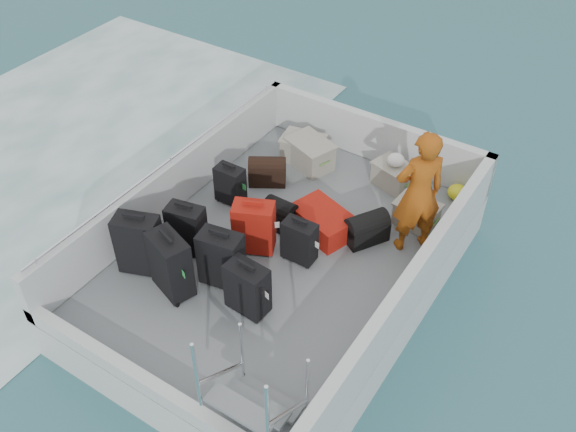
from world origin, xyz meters
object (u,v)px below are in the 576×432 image
object	(u,v)px
suitcase_2	(230,185)
crate_3	(416,215)
crate_1	(310,154)
suitcase_1	(187,230)
suitcase_3	(171,265)
suitcase_6	(247,289)
suitcase_8	(323,221)
crate_2	(394,176)
suitcase_7	(299,242)
suitcase_4	(221,259)
suitcase_0	(139,245)
crate_0	(303,149)
passenger	(419,193)
suitcase_5	(254,228)

from	to	relation	value
suitcase_2	crate_3	world-z (taller)	suitcase_2
crate_1	crate_3	bearing A→B (deg)	-10.84
suitcase_1	suitcase_3	world-z (taller)	suitcase_3
suitcase_6	suitcase_8	distance (m)	1.62
suitcase_3	crate_2	xyz separation A→B (m)	(1.29, 3.20, -0.24)
suitcase_7	crate_2	bearing A→B (deg)	79.48
suitcase_8	suitcase_2	bearing A→B (deg)	115.53
suitcase_7	suitcase_8	distance (m)	0.62
suitcase_4	suitcase_8	bearing A→B (deg)	59.36
suitcase_0	suitcase_3	distance (m)	0.54
suitcase_4	crate_3	world-z (taller)	suitcase_4
suitcase_4	suitcase_8	world-z (taller)	suitcase_4
crate_0	passenger	xyz separation A→B (m)	(2.13, -0.83, 0.68)
suitcase_6	suitcase_2	bearing A→B (deg)	136.62
suitcase_5	passenger	world-z (taller)	passenger
suitcase_0	suitcase_1	world-z (taller)	suitcase_0
suitcase_3	crate_1	size ratio (longest dim) A/B	1.25
suitcase_6	crate_2	world-z (taller)	suitcase_6
suitcase_8	crate_3	bearing A→B (deg)	-32.84
passenger	crate_2	bearing A→B (deg)	-99.53
passenger	suitcase_0	bearing A→B (deg)	-5.58
suitcase_7	crate_1	world-z (taller)	suitcase_7
suitcase_3	crate_2	world-z (taller)	suitcase_3
suitcase_1	crate_0	bearing A→B (deg)	74.07
suitcase_2	crate_2	size ratio (longest dim) A/B	1.05
suitcase_3	passenger	world-z (taller)	passenger
crate_0	passenger	distance (m)	2.38
suitcase_5	suitcase_6	world-z (taller)	suitcase_5
suitcase_4	crate_3	size ratio (longest dim) A/B	1.40
suitcase_0	suitcase_4	distance (m)	1.01
suitcase_3	suitcase_7	xyz separation A→B (m)	(0.97, 1.24, -0.11)
suitcase_0	crate_3	bearing A→B (deg)	26.04
suitcase_7	passenger	world-z (taller)	passenger
suitcase_0	crate_0	size ratio (longest dim) A/B	1.37
suitcase_3	crate_1	xyz separation A→B (m)	(0.06, 2.97, -0.21)
crate_1	crate_0	bearing A→B (deg)	156.03
suitcase_1	suitcase_7	xyz separation A→B (m)	(1.25, 0.62, -0.05)
suitcase_2	crate_1	bearing A→B (deg)	69.08
crate_0	crate_3	size ratio (longest dim) A/B	1.11
suitcase_1	suitcase_6	bearing A→B (deg)	-29.65
crate_1	suitcase_4	bearing A→B (deg)	-82.16
suitcase_7	crate_3	distance (m)	1.68
suitcase_3	suitcase_8	distance (m)	2.09
suitcase_8	crate_2	xyz separation A→B (m)	(0.35, 1.36, 0.00)
suitcase_4	suitcase_7	world-z (taller)	suitcase_4
suitcase_0	suitcase_5	bearing A→B (deg)	27.71
crate_3	crate_0	bearing A→B (deg)	168.01
suitcase_6	suitcase_7	xyz separation A→B (m)	(0.05, 1.00, -0.04)
suitcase_7	crate_2	distance (m)	2.00
suitcase_2	suitcase_4	xyz separation A→B (m)	(0.82, -1.26, 0.09)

